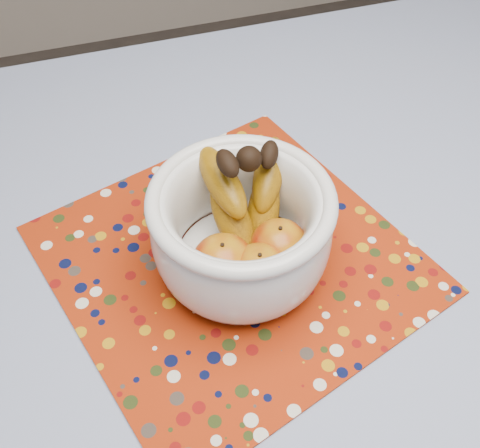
{
  "coord_description": "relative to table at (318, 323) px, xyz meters",
  "views": [
    {
      "loc": [
        -0.24,
        -0.36,
        1.38
      ],
      "look_at": [
        -0.09,
        0.07,
        0.85
      ],
      "focal_mm": 42.0,
      "sensor_mm": 36.0,
      "label": 1
    }
  ],
  "objects": [
    {
      "name": "fruit_bowl",
      "position": [
        -0.09,
        0.07,
        0.17
      ],
      "size": [
        0.24,
        0.24,
        0.18
      ],
      "color": "silver",
      "rests_on": "placemat"
    },
    {
      "name": "table",
      "position": [
        0.0,
        0.0,
        0.0
      ],
      "size": [
        1.2,
        1.2,
        0.75
      ],
      "color": "brown",
      "rests_on": "ground"
    },
    {
      "name": "placemat",
      "position": [
        -0.1,
        0.08,
        0.09
      ],
      "size": [
        0.56,
        0.56,
        0.0
      ],
      "primitive_type": "cube",
      "rotation": [
        0.0,
        0.0,
        0.3
      ],
      "color": "maroon",
      "rests_on": "tablecloth"
    },
    {
      "name": "tablecloth",
      "position": [
        0.0,
        0.0,
        0.08
      ],
      "size": [
        1.32,
        1.32,
        0.01
      ],
      "primitive_type": "cube",
      "color": "#6373A5",
      "rests_on": "table"
    }
  ]
}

